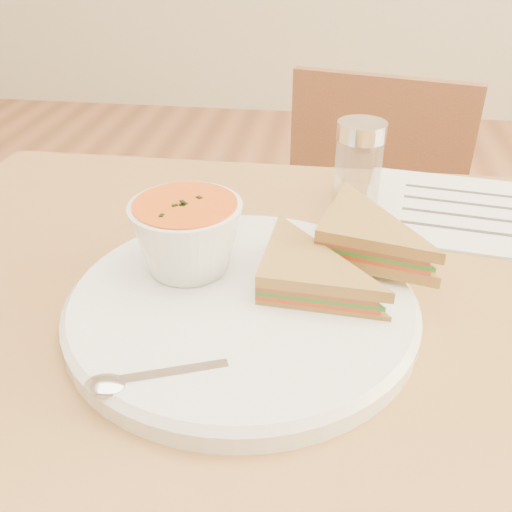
% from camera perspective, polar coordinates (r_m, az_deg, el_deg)
% --- Properties ---
extents(chair_far, '(0.43, 0.43, 0.80)m').
position_cam_1_polar(chair_far, '(1.15, 9.14, -4.22)').
color(chair_far, brown).
rests_on(chair_far, floor).
extents(plate, '(0.34, 0.34, 0.02)m').
position_cam_1_polar(plate, '(0.51, -1.42, -5.08)').
color(plate, white).
rests_on(plate, dining_table).
extents(soup_bowl, '(0.12, 0.12, 0.07)m').
position_cam_1_polar(soup_bowl, '(0.53, -6.87, 1.65)').
color(soup_bowl, white).
rests_on(soup_bowl, plate).
extents(sandwich_half_a, '(0.12, 0.12, 0.04)m').
position_cam_1_polar(sandwich_half_a, '(0.49, -0.10, -3.80)').
color(sandwich_half_a, olive).
rests_on(sandwich_half_a, plate).
extents(sandwich_half_b, '(0.14, 0.14, 0.04)m').
position_cam_1_polar(sandwich_half_b, '(0.53, 5.80, 0.89)').
color(sandwich_half_b, olive).
rests_on(sandwich_half_b, plate).
extents(spoon, '(0.16, 0.09, 0.01)m').
position_cam_1_polar(spoon, '(0.43, -8.45, -11.57)').
color(spoon, silver).
rests_on(spoon, plate).
extents(paper_menu, '(0.30, 0.24, 0.00)m').
position_cam_1_polar(paper_menu, '(0.73, 21.72, 4.02)').
color(paper_menu, white).
rests_on(paper_menu, dining_table).
extents(condiment_shaker, '(0.06, 0.06, 0.10)m').
position_cam_1_polar(condiment_shaker, '(0.70, 10.20, 8.97)').
color(condiment_shaker, silver).
rests_on(condiment_shaker, dining_table).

